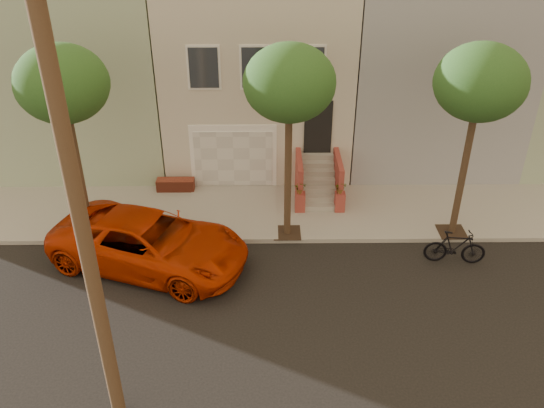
{
  "coord_description": "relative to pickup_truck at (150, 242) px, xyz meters",
  "views": [
    {
      "loc": [
        0.34,
        -11.76,
        10.5
      ],
      "look_at": [
        0.49,
        3.0,
        1.8
      ],
      "focal_mm": 37.23,
      "sensor_mm": 36.0,
      "label": 1
    }
  ],
  "objects": [
    {
      "name": "tree_mid",
      "position": [
        4.23,
        1.51,
        4.42
      ],
      "size": [
        2.7,
        2.57,
        6.3
      ],
      "color": "#2D2116",
      "rests_on": "sidewalk"
    },
    {
      "name": "ground",
      "position": [
        3.23,
        -2.39,
        -0.84
      ],
      "size": [
        90.0,
        90.0,
        0.0
      ],
      "primitive_type": "plane",
      "color": "black",
      "rests_on": "ground"
    },
    {
      "name": "tree_left",
      "position": [
        -2.27,
        1.51,
        4.42
      ],
      "size": [
        2.7,
        2.57,
        6.3
      ],
      "color": "#2D2116",
      "rests_on": "sidewalk"
    },
    {
      "name": "tree_right",
      "position": [
        9.73,
        1.51,
        4.42
      ],
      "size": [
        2.7,
        2.57,
        6.3
      ],
      "color": "#2D2116",
      "rests_on": "sidewalk"
    },
    {
      "name": "motorcycle",
      "position": [
        9.35,
        0.04,
        -0.28
      ],
      "size": [
        1.91,
        0.73,
        1.12
      ],
      "primitive_type": "imported",
      "rotation": [
        0.0,
        0.0,
        1.46
      ],
      "color": "black",
      "rests_on": "ground"
    },
    {
      "name": "sidewalk",
      "position": [
        3.23,
        2.96,
        -0.76
      ],
      "size": [
        40.0,
        3.7,
        0.15
      ],
      "primitive_type": "cube",
      "color": "#9B988D",
      "rests_on": "ground"
    },
    {
      "name": "house_row",
      "position": [
        3.23,
        8.8,
        2.81
      ],
      "size": [
        33.1,
        11.7,
        7.0
      ],
      "color": "#BDB5A1",
      "rests_on": "sidewalk"
    },
    {
      "name": "pickup_truck",
      "position": [
        0.0,
        0.0,
        0.0
      ],
      "size": [
        6.61,
        4.61,
        1.68
      ],
      "primitive_type": "imported",
      "rotation": [
        0.0,
        0.0,
        1.24
      ],
      "color": "#B92600",
      "rests_on": "ground"
    }
  ]
}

